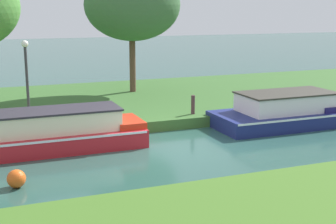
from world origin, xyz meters
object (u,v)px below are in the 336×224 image
Objects in this scene: navy_narrowboat at (282,111)px; willow_tree_centre at (133,5)px; lamp_post at (27,71)px; mooring_post_far at (193,105)px; red_barge at (40,134)px; channel_buoy at (16,179)px.

willow_tree_centre reaches higher than navy_narrowboat.
mooring_post_far is (5.97, -0.98, -1.46)m from lamp_post.
red_barge is 1.40× the size of navy_narrowboat.
channel_buoy is (-9.92, -3.03, -0.32)m from navy_narrowboat.
navy_narrowboat is 1.69× the size of lamp_post.
mooring_post_far is at bearing 33.27° from channel_buoy.
red_barge is 9.43× the size of mooring_post_far.
mooring_post_far is 1.56× the size of channel_buoy.
navy_narrowboat is at bearing -25.63° from mooring_post_far.
willow_tree_centre is 2.01× the size of lamp_post.
lamp_post is 5.89m from channel_buoy.
mooring_post_far reaches higher than channel_buoy.
mooring_post_far is (5.89, 1.47, 0.22)m from red_barge.
willow_tree_centre is at bearing 40.44° from lamp_post.
navy_narrowboat is 8.86m from willow_tree_centre.
mooring_post_far is (-3.06, 1.47, 0.21)m from navy_narrowboat.
willow_tree_centre is at bearing 117.54° from navy_narrowboat.
willow_tree_centre is at bearing 58.11° from channel_buoy.
lamp_post reaches higher than navy_narrowboat.
red_barge reaches higher than navy_narrowboat.
channel_buoy is (-0.88, -5.47, -1.99)m from lamp_post.
red_barge reaches higher than channel_buoy.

